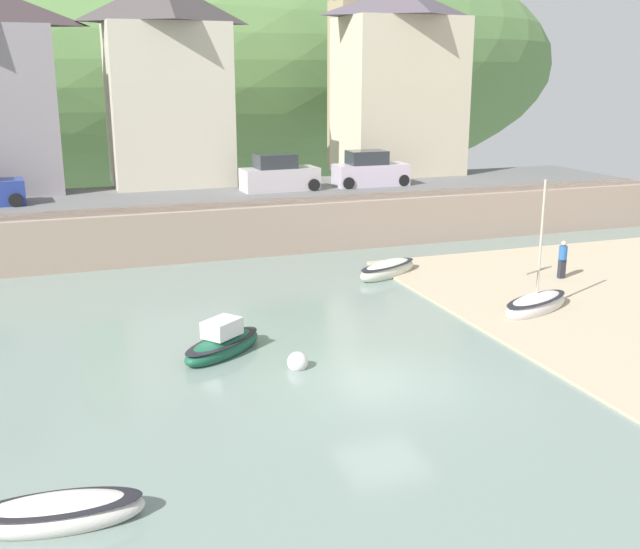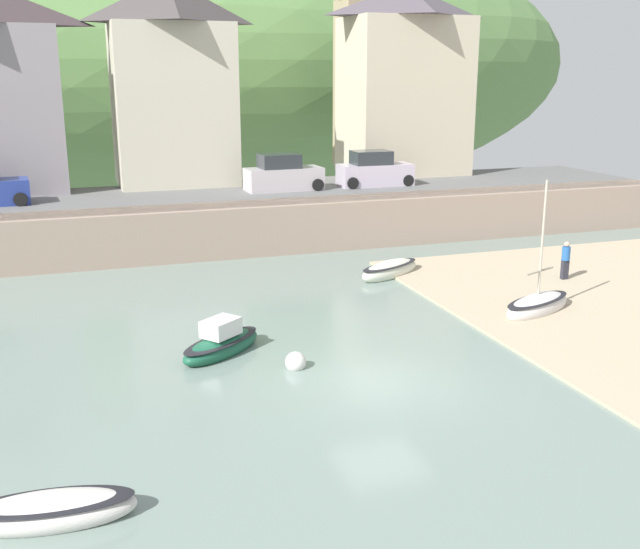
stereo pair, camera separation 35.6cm
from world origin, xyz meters
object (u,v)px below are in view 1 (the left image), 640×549
at_px(church_with_spire, 355,45).
at_px(mooring_buoy, 297,362).
at_px(parked_car_by_wall, 279,175).
at_px(person_near_water, 563,258).
at_px(waterfront_building_centre, 167,82).
at_px(waterfront_building_right, 399,81).
at_px(sailboat_tall_mast, 388,270).
at_px(sailboat_far_left, 223,344).
at_px(sailboat_white_hull, 58,513).
at_px(sailboat_nearest_shore, 536,305).
at_px(parked_car_end_of_row, 370,171).

height_order(church_with_spire, mooring_buoy, church_with_spire).
xyz_separation_m(parked_car_by_wall, person_near_water, (8.55, -13.13, -2.22)).
distance_m(waterfront_building_centre, person_near_water, 23.34).
bearing_deg(waterfront_building_centre, mooring_buoy, -90.01).
xyz_separation_m(waterfront_building_right, parked_car_by_wall, (-9.08, -4.50, -4.85)).
height_order(waterfront_building_centre, mooring_buoy, waterfront_building_centre).
bearing_deg(waterfront_building_centre, person_near_water, -52.40).
xyz_separation_m(sailboat_tall_mast, sailboat_far_left, (-8.77, -6.80, 0.04)).
bearing_deg(sailboat_far_left, sailboat_tall_mast, 0.25).
height_order(sailboat_far_left, sailboat_white_hull, sailboat_far_left).
xyz_separation_m(sailboat_far_left, mooring_buoy, (1.85, -1.93, -0.13)).
relative_size(waterfront_building_right, parked_car_by_wall, 2.67).
bearing_deg(sailboat_nearest_shore, parked_car_end_of_row, 65.74).
bearing_deg(waterfront_building_centre, church_with_spire, 17.35).
distance_m(sailboat_far_left, sailboat_white_hull, 9.49).
distance_m(church_with_spire, parked_car_by_wall, 13.49).
bearing_deg(church_with_spire, mooring_buoy, -115.18).
bearing_deg(waterfront_building_right, sailboat_white_hull, -125.57).
bearing_deg(waterfront_building_centre, sailboat_tall_mast, -64.52).
bearing_deg(person_near_water, sailboat_white_hull, -150.20).
bearing_deg(sailboat_tall_mast, person_near_water, -51.80).
relative_size(parked_car_by_wall, person_near_water, 2.58).
bearing_deg(person_near_water, sailboat_nearest_shore, -136.86).
distance_m(sailboat_white_hull, mooring_buoy, 9.21).
relative_size(sailboat_far_left, parked_car_by_wall, 0.79).
bearing_deg(sailboat_far_left, sailboat_white_hull, -159.62).
bearing_deg(waterfront_building_right, parked_car_by_wall, -153.63).
xyz_separation_m(waterfront_building_centre, parked_car_end_of_row, (10.33, -4.50, -4.82)).
bearing_deg(waterfront_building_centre, sailboat_nearest_shore, -64.87).
relative_size(parked_car_by_wall, mooring_buoy, 6.60).
bearing_deg(sailboat_far_left, church_with_spire, 22.42).
distance_m(church_with_spire, mooring_buoy, 31.74).
distance_m(waterfront_building_centre, sailboat_nearest_shore, 24.54).
bearing_deg(parked_car_end_of_row, waterfront_building_centre, 157.74).
distance_m(waterfront_building_right, mooring_buoy, 28.31).
xyz_separation_m(church_with_spire, sailboat_far_left, (-14.66, -25.32, -9.91)).
bearing_deg(mooring_buoy, parked_car_by_wall, 74.97).
bearing_deg(waterfront_building_centre, sailboat_far_left, -94.96).
bearing_deg(sailboat_white_hull, waterfront_building_right, 60.10).
height_order(church_with_spire, sailboat_white_hull, church_with_spire).
bearing_deg(parked_car_end_of_row, waterfront_building_right, 51.29).
relative_size(waterfront_building_centre, sailboat_white_hull, 3.23).
height_order(church_with_spire, sailboat_tall_mast, church_with_spire).
bearing_deg(person_near_water, sailboat_far_left, -166.56).
xyz_separation_m(parked_car_end_of_row, mooring_buoy, (-10.34, -18.75, -3.01)).
bearing_deg(parked_car_end_of_row, sailboat_tall_mast, -107.51).
height_order(sailboat_tall_mast, sailboat_far_left, sailboat_far_left).
height_order(waterfront_building_centre, sailboat_far_left, waterfront_building_centre).
distance_m(parked_car_by_wall, mooring_buoy, 19.65).
distance_m(sailboat_far_left, parked_car_by_wall, 18.40).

